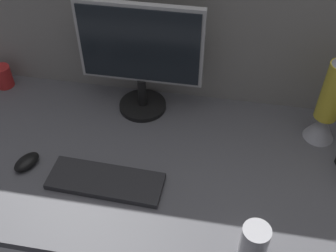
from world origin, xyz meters
The scene contains 7 objects.
ground_plane centered at (0.00, 0.00, -1.50)cm, with size 180.00×80.00×3.00cm, color #515156.
monitor centered at (-12.86, 25.14, 23.97)cm, with size 44.29×18.00×42.99cm.
keyboard centered at (-16.43, -14.07, 1.00)cm, with size 37.00×13.00×2.00cm, color #262628.
mouse centered at (-44.51, -11.32, 1.70)cm, with size 5.60×9.60×3.40cm, color black.
mug_steel centered at (30.68, -30.19, 5.36)cm, with size 7.83×7.83×10.71cm.
mug_red_plastic centered at (-71.55, 28.00, 4.53)cm, with size 7.11×7.11×9.05cm.
lava_lamp centered at (52.80, 19.87, 14.83)cm, with size 10.80×10.80×35.35cm.
Camera 1 is at (17.86, -92.44, 105.24)cm, focal length 43.99 mm.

